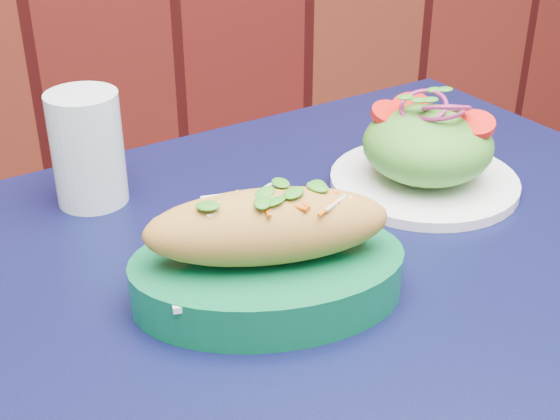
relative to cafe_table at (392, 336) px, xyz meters
name	(u,v)px	position (x,y,z in m)	size (l,w,h in m)	color
cafe_table	(392,336)	(0.00, 0.00, 0.00)	(0.95, 0.95, 0.75)	black
banh_mi_basket	(268,255)	(-0.14, -0.01, 0.13)	(0.28, 0.20, 0.12)	#095E35
salad_plate	(427,152)	(0.11, 0.14, 0.13)	(0.22, 0.22, 0.11)	white
water_glass	(87,149)	(-0.26, 0.24, 0.15)	(0.08, 0.08, 0.13)	silver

